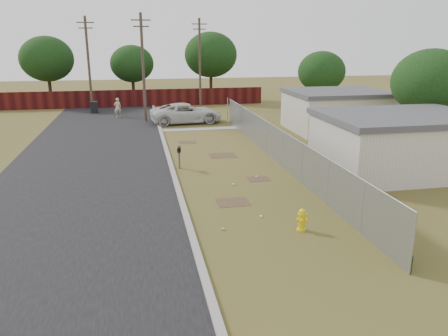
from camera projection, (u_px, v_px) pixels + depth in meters
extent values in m
plane|color=brown|center=(228.00, 169.00, 23.87)|extent=(120.00, 120.00, 0.00)
cube|color=black|center=(97.00, 143.00, 29.99)|extent=(9.00, 60.00, 0.02)
cube|color=#9A9790|center=(163.00, 139.00, 30.82)|extent=(0.25, 60.00, 0.12)
cube|color=#9A9790|center=(198.00, 129.00, 34.69)|extent=(6.20, 1.00, 0.03)
cylinder|color=#9A9DA2|center=(413.00, 244.00, 12.87)|extent=(0.06, 0.06, 2.00)
cylinder|color=#9A9DA2|center=(363.00, 208.00, 15.70)|extent=(0.06, 0.06, 2.00)
cylinder|color=#9A9DA2|center=(328.00, 182.00, 18.52)|extent=(0.06, 0.06, 2.00)
cylinder|color=#9A9DA2|center=(302.00, 163.00, 21.35)|extent=(0.06, 0.06, 2.00)
cylinder|color=#9A9DA2|center=(282.00, 149.00, 24.17)|extent=(0.06, 0.06, 2.00)
cylinder|color=#9A9DA2|center=(267.00, 138.00, 26.99)|extent=(0.06, 0.06, 2.00)
cylinder|color=#9A9DA2|center=(254.00, 128.00, 29.82)|extent=(0.06, 0.06, 2.00)
cylinder|color=#9A9DA2|center=(244.00, 121.00, 32.64)|extent=(0.06, 0.06, 2.00)
cylinder|color=#9A9DA2|center=(235.00, 114.00, 35.46)|extent=(0.06, 0.06, 2.00)
cylinder|color=#9A9DA2|center=(228.00, 109.00, 38.29)|extent=(0.06, 0.06, 2.00)
cylinder|color=#9A9DA2|center=(277.00, 128.00, 24.83)|extent=(0.04, 26.00, 0.04)
cube|color=slate|center=(277.00, 145.00, 25.11)|extent=(0.01, 26.00, 2.00)
cube|color=black|center=(277.00, 157.00, 25.32)|extent=(0.03, 26.00, 0.60)
cube|color=#46120F|center=(124.00, 98.00, 46.02)|extent=(30.00, 0.12, 1.80)
cylinder|color=#483A30|center=(143.00, 69.00, 36.92)|extent=(0.24, 0.24, 9.00)
cube|color=#483A30|center=(141.00, 20.00, 35.82)|extent=(1.60, 0.10, 0.10)
cube|color=#483A30|center=(141.00, 26.00, 35.96)|extent=(1.30, 0.10, 0.10)
cylinder|color=#483A30|center=(89.00, 65.00, 41.63)|extent=(0.24, 0.24, 9.00)
cube|color=#483A30|center=(85.00, 22.00, 40.53)|extent=(1.60, 0.10, 0.10)
cube|color=#483A30|center=(86.00, 28.00, 40.67)|extent=(1.30, 0.10, 0.10)
cylinder|color=#483A30|center=(200.00, 63.00, 45.57)|extent=(0.24, 0.24, 9.00)
cube|color=#483A30|center=(199.00, 24.00, 44.47)|extent=(1.60, 0.10, 0.10)
cube|color=#483A30|center=(199.00, 29.00, 44.61)|extent=(1.30, 0.10, 0.10)
cube|color=beige|center=(400.00, 145.00, 23.28)|extent=(8.00, 6.00, 2.80)
cube|color=#46464B|center=(404.00, 117.00, 22.85)|extent=(8.32, 6.24, 0.30)
cube|color=beige|center=(336.00, 113.00, 33.92)|extent=(7.00, 6.00, 2.80)
cube|color=#46464B|center=(338.00, 92.00, 33.48)|extent=(7.28, 6.24, 0.30)
cylinder|color=#322116|center=(50.00, 89.00, 48.08)|extent=(0.36, 0.36, 3.30)
ellipsoid|color=black|center=(47.00, 59.00, 47.17)|extent=(5.70, 5.70, 4.84)
cylinder|color=#322116|center=(133.00, 88.00, 50.77)|extent=(0.36, 0.36, 2.86)
ellipsoid|color=black|center=(132.00, 64.00, 49.98)|extent=(4.94, 4.94, 4.20)
cylinder|color=#322116|center=(211.00, 85.00, 51.42)|extent=(0.36, 0.36, 3.52)
ellipsoid|color=black|center=(211.00, 55.00, 50.45)|extent=(6.08, 6.08, 5.17)
cylinder|color=#322116|center=(320.00, 98.00, 42.88)|extent=(0.36, 0.36, 2.64)
ellipsoid|color=black|center=(322.00, 72.00, 42.15)|extent=(4.56, 4.56, 3.88)
cylinder|color=#322116|center=(425.00, 124.00, 28.92)|extent=(0.36, 0.36, 2.86)
ellipsoid|color=black|center=(431.00, 82.00, 28.13)|extent=(4.94, 4.94, 4.20)
cylinder|color=yellow|center=(301.00, 229.00, 16.23)|extent=(0.45, 0.45, 0.06)
cylinder|color=yellow|center=(302.00, 222.00, 16.14)|extent=(0.32, 0.32, 0.60)
cylinder|color=yellow|center=(302.00, 214.00, 16.06)|extent=(0.41, 0.41, 0.05)
sphere|color=yellow|center=(302.00, 212.00, 16.03)|extent=(0.30, 0.30, 0.24)
cylinder|color=yellow|center=(302.00, 209.00, 16.00)|extent=(0.05, 0.05, 0.06)
cylinder|color=yellow|center=(298.00, 220.00, 16.14)|extent=(0.14, 0.14, 0.11)
cylinder|color=yellow|center=(306.00, 220.00, 16.10)|extent=(0.14, 0.14, 0.11)
cylinder|color=yellow|center=(302.00, 221.00, 15.98)|extent=(0.18, 0.16, 0.15)
cube|color=brown|center=(179.00, 160.00, 23.93)|extent=(0.10, 0.10, 1.01)
cube|color=black|center=(179.00, 150.00, 23.78)|extent=(0.25, 0.51, 0.18)
cylinder|color=black|center=(179.00, 148.00, 23.76)|extent=(0.25, 0.51, 0.18)
cube|color=red|center=(179.00, 151.00, 23.53)|extent=(0.03, 0.04, 0.10)
imported|color=silver|center=(187.00, 113.00, 37.12)|extent=(6.30, 3.32, 1.69)
imported|color=tan|center=(118.00, 108.00, 39.90)|extent=(0.70, 0.52, 1.77)
cube|color=black|center=(94.00, 108.00, 42.34)|extent=(0.73, 0.73, 1.05)
cube|color=black|center=(94.00, 102.00, 42.18)|extent=(0.81, 0.81, 0.09)
cylinder|color=black|center=(98.00, 112.00, 42.25)|extent=(0.08, 0.22, 0.22)
cylinder|color=white|center=(261.00, 216.00, 17.42)|extent=(0.10, 0.12, 0.07)
cylinder|color=silver|center=(234.00, 184.00, 21.28)|extent=(0.10, 0.12, 0.07)
cylinder|color=white|center=(257.00, 177.00, 22.49)|extent=(0.10, 0.08, 0.07)
cylinder|color=silver|center=(223.00, 229.00, 16.24)|extent=(0.12, 0.12, 0.07)
cylinder|color=white|center=(224.00, 148.00, 28.48)|extent=(0.11, 0.09, 0.07)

